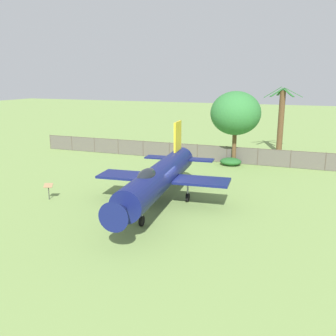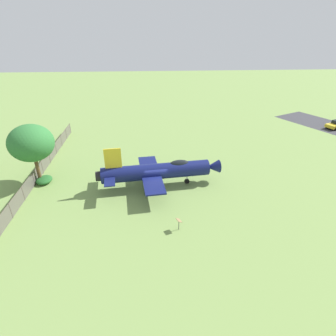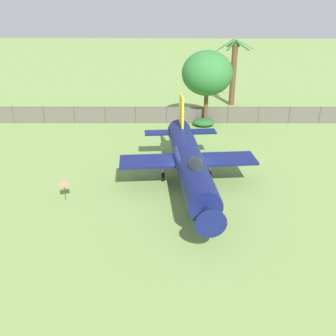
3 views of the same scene
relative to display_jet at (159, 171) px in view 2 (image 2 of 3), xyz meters
name	(u,v)px [view 2 (image 2 of 3)]	position (x,y,z in m)	size (l,w,h in m)	color
ground_plane	(156,186)	(-0.04, 0.38, -1.97)	(200.00, 200.00, 0.00)	#75934C
display_jet	(159,171)	(0.00, 0.00, 0.00)	(9.05, 14.07, 5.06)	#111951
shade_tree	(31,143)	(1.95, 14.03, 2.98)	(4.74, 4.87, 7.04)	brown
perimeter_fence	(28,186)	(-0.36, 14.41, -1.08)	(39.36, 0.88, 1.69)	#4C4238
shrub_near_fence	(44,180)	(1.78, 13.54, -1.61)	(2.06, 1.79, 0.73)	#235B26
info_plaque	(179,222)	(-7.68, -1.38, -1.12)	(0.71, 0.59, 1.14)	#333333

